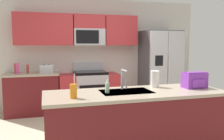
{
  "coord_description": "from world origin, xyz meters",
  "views": [
    {
      "loc": [
        -1.23,
        -3.6,
        1.52
      ],
      "look_at": [
        -0.03,
        0.6,
        1.05
      ],
      "focal_mm": 38.21,
      "sensor_mm": 36.0,
      "label": 1
    }
  ],
  "objects_px": {
    "sink_faucet": "(123,77)",
    "paper_towel_roll": "(155,79)",
    "range_oven": "(89,91)",
    "backpack": "(195,80)",
    "refrigerator": "(160,68)",
    "drink_cup_orange": "(73,91)",
    "toaster": "(46,69)",
    "pepper_mill": "(28,69)",
    "bottle_red": "(16,68)",
    "bottle_pink": "(17,68)",
    "soap_dispenser": "(107,88)"
  },
  "relations": [
    {
      "from": "sink_faucet",
      "to": "paper_towel_roll",
      "type": "relative_size",
      "value": 1.17
    },
    {
      "from": "range_oven",
      "to": "backpack",
      "type": "bearing_deg",
      "value": -66.47
    },
    {
      "from": "refrigerator",
      "to": "backpack",
      "type": "bearing_deg",
      "value": -106.31
    },
    {
      "from": "refrigerator",
      "to": "paper_towel_roll",
      "type": "relative_size",
      "value": 7.71
    },
    {
      "from": "drink_cup_orange",
      "to": "toaster",
      "type": "bearing_deg",
      "value": 96.03
    },
    {
      "from": "paper_towel_roll",
      "to": "backpack",
      "type": "relative_size",
      "value": 0.75
    },
    {
      "from": "pepper_mill",
      "to": "toaster",
      "type": "bearing_deg",
      "value": -7.33
    },
    {
      "from": "range_oven",
      "to": "pepper_mill",
      "type": "height_order",
      "value": "range_oven"
    },
    {
      "from": "bottle_red",
      "to": "bottle_pink",
      "type": "bearing_deg",
      "value": -63.03
    },
    {
      "from": "drink_cup_orange",
      "to": "soap_dispenser",
      "type": "xyz_separation_m",
      "value": [
        0.45,
        0.19,
        -0.02
      ]
    },
    {
      "from": "soap_dispenser",
      "to": "range_oven",
      "type": "bearing_deg",
      "value": 85.1
    },
    {
      "from": "refrigerator",
      "to": "paper_towel_roll",
      "type": "height_order",
      "value": "refrigerator"
    },
    {
      "from": "toaster",
      "to": "soap_dispenser",
      "type": "bearing_deg",
      "value": -73.27
    },
    {
      "from": "toaster",
      "to": "pepper_mill",
      "type": "bearing_deg",
      "value": 172.67
    },
    {
      "from": "bottle_pink",
      "to": "toaster",
      "type": "bearing_deg",
      "value": -4.09
    },
    {
      "from": "bottle_red",
      "to": "drink_cup_orange",
      "type": "xyz_separation_m",
      "value": [
        0.9,
        -2.71,
        -0.02
      ]
    },
    {
      "from": "bottle_red",
      "to": "soap_dispenser",
      "type": "xyz_separation_m",
      "value": [
        1.36,
        -2.53,
        -0.04
      ]
    },
    {
      "from": "bottle_red",
      "to": "refrigerator",
      "type": "bearing_deg",
      "value": -2.04
    },
    {
      "from": "backpack",
      "to": "refrigerator",
      "type": "bearing_deg",
      "value": 73.69
    },
    {
      "from": "bottle_red",
      "to": "sink_faucet",
      "type": "xyz_separation_m",
      "value": [
        1.63,
        -2.36,
        0.06
      ]
    },
    {
      "from": "toaster",
      "to": "refrigerator",
      "type": "bearing_deg",
      "value": -0.41
    },
    {
      "from": "backpack",
      "to": "pepper_mill",
      "type": "bearing_deg",
      "value": 134.21
    },
    {
      "from": "soap_dispenser",
      "to": "bottle_pink",
      "type": "bearing_deg",
      "value": 118.23
    },
    {
      "from": "drink_cup_orange",
      "to": "backpack",
      "type": "bearing_deg",
      "value": 6.01
    },
    {
      "from": "soap_dispenser",
      "to": "backpack",
      "type": "relative_size",
      "value": 0.53
    },
    {
      "from": "pepper_mill",
      "to": "bottle_pink",
      "type": "relative_size",
      "value": 0.84
    },
    {
      "from": "range_oven",
      "to": "toaster",
      "type": "distance_m",
      "value": 1.09
    },
    {
      "from": "bottle_red",
      "to": "bottle_pink",
      "type": "distance_m",
      "value": 0.06
    },
    {
      "from": "pepper_mill",
      "to": "bottle_pink",
      "type": "distance_m",
      "value": 0.21
    },
    {
      "from": "pepper_mill",
      "to": "paper_towel_roll",
      "type": "height_order",
      "value": "paper_towel_roll"
    },
    {
      "from": "soap_dispenser",
      "to": "refrigerator",
      "type": "bearing_deg",
      "value": 50.32
    },
    {
      "from": "sink_faucet",
      "to": "backpack",
      "type": "bearing_deg",
      "value": -9.34
    },
    {
      "from": "toaster",
      "to": "sink_faucet",
      "type": "bearing_deg",
      "value": -66.1
    },
    {
      "from": "toaster",
      "to": "soap_dispenser",
      "type": "relative_size",
      "value": 1.65
    },
    {
      "from": "refrigerator",
      "to": "bottle_red",
      "type": "relative_size",
      "value": 8.55
    },
    {
      "from": "range_oven",
      "to": "refrigerator",
      "type": "xyz_separation_m",
      "value": [
        1.79,
        -0.07,
        0.48
      ]
    },
    {
      "from": "paper_towel_roll",
      "to": "backpack",
      "type": "height_order",
      "value": "paper_towel_roll"
    },
    {
      "from": "refrigerator",
      "to": "toaster",
      "type": "bearing_deg",
      "value": 179.59
    },
    {
      "from": "range_oven",
      "to": "paper_towel_roll",
      "type": "distance_m",
      "value": 2.41
    },
    {
      "from": "bottle_red",
      "to": "soap_dispenser",
      "type": "distance_m",
      "value": 2.87
    },
    {
      "from": "refrigerator",
      "to": "paper_towel_roll",
      "type": "distance_m",
      "value": 2.52
    },
    {
      "from": "sink_faucet",
      "to": "bottle_pink",
      "type": "bearing_deg",
      "value": 124.75
    },
    {
      "from": "range_oven",
      "to": "bottle_red",
      "type": "height_order",
      "value": "bottle_red"
    },
    {
      "from": "refrigerator",
      "to": "drink_cup_orange",
      "type": "height_order",
      "value": "refrigerator"
    },
    {
      "from": "drink_cup_orange",
      "to": "paper_towel_roll",
      "type": "relative_size",
      "value": 1.19
    },
    {
      "from": "toaster",
      "to": "range_oven",
      "type": "bearing_deg",
      "value": 3.19
    },
    {
      "from": "pepper_mill",
      "to": "backpack",
      "type": "xyz_separation_m",
      "value": [
        2.41,
        -2.48,
        0.02
      ]
    },
    {
      "from": "pepper_mill",
      "to": "bottle_pink",
      "type": "bearing_deg",
      "value": -177.97
    },
    {
      "from": "range_oven",
      "to": "refrigerator",
      "type": "bearing_deg",
      "value": -2.31
    },
    {
      "from": "toaster",
      "to": "drink_cup_orange",
      "type": "bearing_deg",
      "value": -83.97
    }
  ]
}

